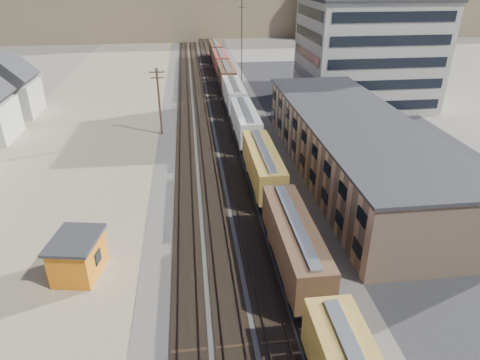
{
  "coord_description": "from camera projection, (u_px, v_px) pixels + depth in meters",
  "views": [
    {
      "loc": [
        -4.07,
        -20.5,
        22.87
      ],
      "look_at": [
        0.72,
        19.01,
        3.0
      ],
      "focal_mm": 32.0,
      "sensor_mm": 36.0,
      "label": 1
    }
  ],
  "objects": [
    {
      "name": "maintenance_shed",
      "position": [
        78.0,
        256.0,
        34.82
      ],
      "size": [
        4.45,
        5.33,
        3.49
      ],
      "color": "orange",
      "rests_on": "ground"
    },
    {
      "name": "ballast_bed",
      "position": [
        214.0,
        116.0,
        73.26
      ],
      "size": [
        18.0,
        200.0,
        0.06
      ],
      "primitive_type": "cube",
      "color": "#4C4742",
      "rests_on": "ground"
    },
    {
      "name": "freight_train",
      "position": [
        239.0,
        107.0,
        68.62
      ],
      "size": [
        3.0,
        119.74,
        4.46
      ],
      "color": "black",
      "rests_on": "ground"
    },
    {
      "name": "parked_car_far",
      "position": [
        367.0,
        110.0,
        73.95
      ],
      "size": [
        2.45,
        4.18,
        1.34
      ],
      "primitive_type": "imported",
      "rotation": [
        0.0,
        0.0,
        0.24
      ],
      "color": "white",
      "rests_on": "ground"
    },
    {
      "name": "warehouse",
      "position": [
        352.0,
        147.0,
        51.05
      ],
      "size": [
        12.4,
        40.4,
        7.25
      ],
      "color": "tan",
      "rests_on": "ground"
    },
    {
      "name": "dirt_yard",
      "position": [
        82.0,
        142.0,
        62.24
      ],
      "size": [
        24.0,
        180.0,
        0.03
      ],
      "primitive_type": "cube",
      "color": "#85745B",
      "rests_on": "ground"
    },
    {
      "name": "office_tower",
      "position": [
        367.0,
        52.0,
        76.54
      ],
      "size": [
        22.6,
        18.6,
        18.45
      ],
      "color": "#9E998E",
      "rests_on": "ground"
    },
    {
      "name": "parked_car_blue",
      "position": [
        345.0,
        112.0,
        72.86
      ],
      "size": [
        5.4,
        5.35,
        1.45
      ],
      "primitive_type": "imported",
      "rotation": [
        0.0,
        0.0,
        0.8
      ],
      "color": "navy",
      "rests_on": "ground"
    },
    {
      "name": "radio_mast",
      "position": [
        242.0,
        50.0,
        78.73
      ],
      "size": [
        1.2,
        0.16,
        18.0
      ],
      "color": "black",
      "rests_on": "ground"
    },
    {
      "name": "asphalt_lot",
      "position": [
        372.0,
        142.0,
        62.31
      ],
      "size": [
        26.0,
        120.0,
        0.04
      ],
      "primitive_type": "cube",
      "color": "#232326",
      "rests_on": "ground"
    },
    {
      "name": "utility_pole_north",
      "position": [
        159.0,
        100.0,
        62.89
      ],
      "size": [
        2.2,
        0.32,
        10.0
      ],
      "color": "#382619",
      "rests_on": "ground"
    },
    {
      "name": "rail_tracks",
      "position": [
        211.0,
        115.0,
        73.16
      ],
      "size": [
        11.4,
        200.0,
        0.24
      ],
      "color": "black",
      "rests_on": "ground"
    },
    {
      "name": "ground",
      "position": [
        263.0,
        345.0,
        28.86
      ],
      "size": [
        300.0,
        300.0,
        0.0
      ],
      "primitive_type": "plane",
      "color": "#6B6356",
      "rests_on": "ground"
    }
  ]
}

